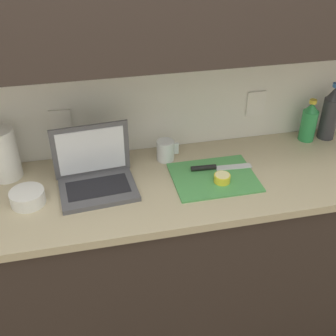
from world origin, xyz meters
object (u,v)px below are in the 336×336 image
(knife, at_px, (211,168))
(paper_towel_roll, at_px, (3,154))
(bottle_green_soda, at_px, (309,122))
(bottle_oil_tall, at_px, (330,113))
(measuring_cup, at_px, (166,150))
(cutting_board, at_px, (214,177))
(lemon_half_cut, at_px, (222,178))
(laptop, at_px, (95,173))
(bowl_white, at_px, (28,197))

(knife, distance_m, paper_towel_roll, 0.87)
(bottle_green_soda, relative_size, paper_towel_roll, 0.94)
(knife, height_order, paper_towel_roll, paper_towel_roll)
(bottle_oil_tall, relative_size, measuring_cup, 2.84)
(cutting_board, distance_m, lemon_half_cut, 0.05)
(bottle_green_soda, xyz_separation_m, paper_towel_roll, (-1.39, -0.02, 0.02))
(laptop, height_order, paper_towel_roll, laptop)
(knife, xyz_separation_m, bottle_green_soda, (0.53, 0.16, 0.08))
(bowl_white, xyz_separation_m, paper_towel_roll, (-0.10, 0.21, 0.08))
(cutting_board, height_order, bowl_white, bowl_white)
(cutting_board, bearing_deg, knife, 86.32)
(bottle_oil_tall, bearing_deg, measuring_cup, -177.88)
(bowl_white, relative_size, paper_towel_roll, 0.60)
(measuring_cup, bearing_deg, bottle_green_soda, 2.43)
(lemon_half_cut, bearing_deg, laptop, 168.85)
(cutting_board, bearing_deg, laptop, 173.39)
(knife, xyz_separation_m, paper_towel_roll, (-0.86, 0.15, 0.10))
(bottle_green_soda, bearing_deg, knife, -163.00)
(knife, bearing_deg, bowl_white, -171.94)
(bowl_white, bearing_deg, paper_towel_roll, 114.53)
(laptop, bearing_deg, bottle_green_soda, 4.53)
(bottle_green_soda, bearing_deg, laptop, -171.02)
(bowl_white, distance_m, paper_towel_roll, 0.25)
(knife, bearing_deg, bottle_green_soda, 20.39)
(laptop, distance_m, knife, 0.49)
(cutting_board, relative_size, measuring_cup, 3.54)
(laptop, distance_m, paper_towel_roll, 0.40)
(cutting_board, xyz_separation_m, bowl_white, (-0.76, -0.01, 0.02))
(lemon_half_cut, height_order, paper_towel_roll, paper_towel_roll)
(lemon_half_cut, bearing_deg, bottle_oil_tall, 22.91)
(laptop, relative_size, lemon_half_cut, 4.81)
(knife, relative_size, bottle_oil_tall, 0.96)
(paper_towel_roll, bearing_deg, measuring_cup, -1.20)
(knife, height_order, measuring_cup, measuring_cup)
(lemon_half_cut, bearing_deg, paper_towel_roll, 164.19)
(knife, relative_size, measuring_cup, 2.74)
(bottle_oil_tall, xyz_separation_m, measuring_cup, (-0.81, -0.03, -0.08))
(laptop, distance_m, bowl_white, 0.28)
(knife, distance_m, bottle_green_soda, 0.56)
(lemon_half_cut, distance_m, bottle_oil_tall, 0.68)
(laptop, height_order, measuring_cup, laptop)
(knife, height_order, bottle_oil_tall, bottle_oil_tall)
(bottle_oil_tall, relative_size, paper_towel_roll, 1.26)
(lemon_half_cut, distance_m, measuring_cup, 0.30)
(knife, xyz_separation_m, bottle_oil_tall, (0.64, 0.16, 0.11))
(measuring_cup, bearing_deg, cutting_board, -48.42)
(cutting_board, bearing_deg, bowl_white, -179.51)
(laptop, distance_m, bottle_green_soda, 1.04)
(bottle_oil_tall, height_order, measuring_cup, bottle_oil_tall)
(measuring_cup, xyz_separation_m, paper_towel_roll, (-0.68, 0.01, 0.07))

